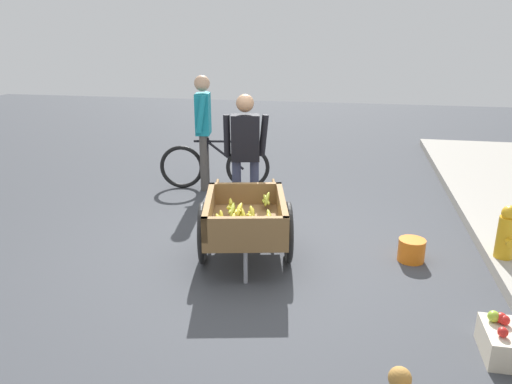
% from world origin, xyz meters
% --- Properties ---
extents(ground_plane, '(24.00, 24.00, 0.00)m').
position_xyz_m(ground_plane, '(0.00, 0.00, 0.00)').
color(ground_plane, '#3D3F44').
extents(fruit_cart, '(1.77, 1.11, 0.69)m').
position_xyz_m(fruit_cart, '(0.08, -0.17, 0.44)').
color(fruit_cart, olive).
rests_on(fruit_cart, ground).
extents(vendor_person, '(0.27, 0.54, 1.59)m').
position_xyz_m(vendor_person, '(-1.04, -0.41, 0.95)').
color(vendor_person, '#333851').
rests_on(vendor_person, ground).
extents(bicycle, '(0.47, 1.65, 0.85)m').
position_xyz_m(bicycle, '(-2.26, -1.15, 0.35)').
color(bicycle, black).
rests_on(bicycle, ground).
extents(cyclist_person, '(0.51, 0.25, 1.69)m').
position_xyz_m(cyclist_person, '(-2.24, -1.30, 1.02)').
color(cyclist_person, '#4C4742').
rests_on(cyclist_person, ground).
extents(fire_hydrant, '(0.25, 0.25, 0.67)m').
position_xyz_m(fire_hydrant, '(-0.26, 2.42, 0.33)').
color(fire_hydrant, gold).
rests_on(fire_hydrant, ground).
extents(plastic_bucket, '(0.28, 0.28, 0.24)m').
position_xyz_m(plastic_bucket, '(-0.26, 1.53, 0.12)').
color(plastic_bucket, orange).
rests_on(plastic_bucket, ground).
extents(apple_crate, '(0.44, 0.32, 0.31)m').
position_xyz_m(apple_crate, '(1.26, 2.04, 0.13)').
color(apple_crate, beige).
rests_on(apple_crate, ground).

